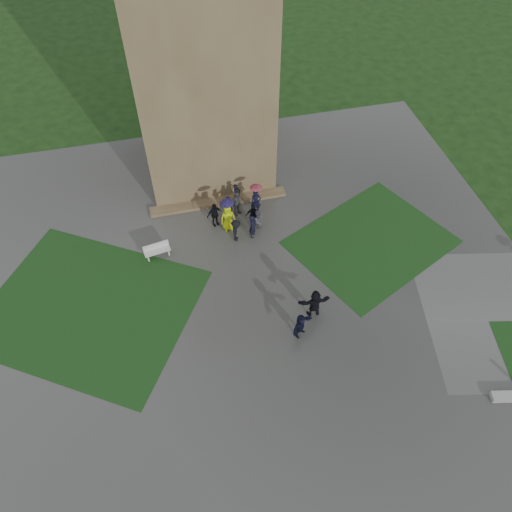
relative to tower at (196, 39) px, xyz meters
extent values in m
plane|color=black|center=(0.00, -15.00, -9.00)|extent=(120.00, 120.00, 0.00)
cube|color=#353633|center=(0.00, -13.00, -8.99)|extent=(34.00, 34.00, 0.02)
cube|color=black|center=(-8.50, -11.00, -8.97)|extent=(14.10, 13.46, 0.01)
cube|color=black|center=(8.50, -10.00, -8.97)|extent=(11.12, 10.15, 0.01)
cube|color=brown|center=(0.00, 0.00, 0.00)|extent=(8.00, 8.00, 18.00)
cube|color=brown|center=(0.00, -4.40, -8.87)|extent=(9.00, 0.80, 0.22)
cube|color=silver|center=(-4.37, -8.13, -8.52)|extent=(1.62, 0.73, 0.06)
cube|color=silver|center=(-4.99, -8.23, -8.76)|extent=(0.15, 0.42, 0.44)
cube|color=silver|center=(-3.76, -8.02, -8.76)|extent=(0.15, 0.42, 0.44)
cube|color=silver|center=(-4.41, -7.90, -8.28)|extent=(1.55, 0.32, 0.42)
imported|color=black|center=(1.77, -6.80, -8.19)|extent=(0.95, 0.57, 1.59)
imported|color=black|center=(2.20, -5.81, -8.07)|extent=(0.69, 0.49, 1.81)
imported|color=black|center=(1.16, -4.85, -8.13)|extent=(0.73, 0.73, 1.71)
imported|color=#47464C|center=(0.99, -5.61, -8.11)|extent=(1.18, 0.98, 1.75)
imported|color=black|center=(0.44, -5.55, -8.23)|extent=(0.63, 0.50, 1.50)
imported|color=black|center=(-0.56, -6.30, -8.11)|extent=(1.15, 0.88, 1.74)
imported|color=#CBE30D|center=(0.18, -6.81, -8.03)|extent=(1.00, 0.75, 1.90)
imported|color=black|center=(0.48, -7.86, -8.18)|extent=(0.84, 1.15, 1.59)
imported|color=black|center=(1.52, -7.81, -8.14)|extent=(0.61, 0.72, 1.68)
imported|color=#47464C|center=(1.99, -7.36, -8.18)|extent=(0.89, 0.83, 1.61)
imported|color=#C9526A|center=(2.20, -5.81, -6.99)|extent=(0.75, 0.75, 0.65)
imported|color=#3D2F83|center=(0.18, -6.81, -6.95)|extent=(0.84, 0.84, 0.74)
imported|color=black|center=(2.34, -15.28, -8.17)|extent=(1.53, 1.32, 1.61)
imported|color=black|center=(3.44, -14.22, -8.03)|extent=(1.78, 0.68, 1.90)
camera|label=1|loc=(-3.13, -28.41, 13.82)|focal=35.00mm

